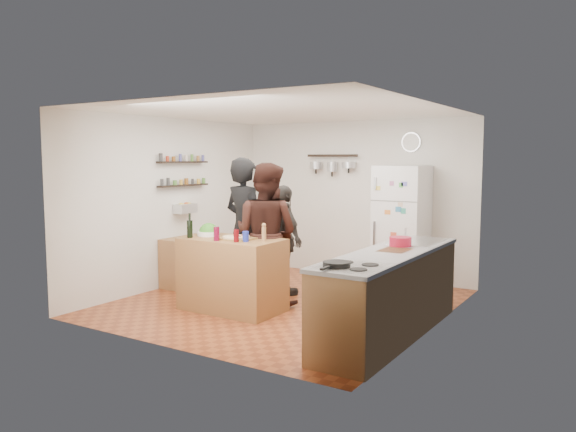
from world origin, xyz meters
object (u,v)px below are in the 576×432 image
Objects in this scene: salad_bowl at (209,233)px; skillet at (336,264)px; side_table at (190,262)px; prep_island at (232,274)px; fridge at (402,227)px; salt_canister at (246,237)px; wall_clock at (411,142)px; pepper_mill at (264,234)px; red_bowl at (400,242)px; wine_bottle at (190,229)px; person_back at (283,240)px; person_left at (245,229)px; counter_run at (390,295)px; person_center at (266,234)px.

salad_bowl is 1.16× the size of skillet.
prep_island is at bearing -27.81° from side_table.
salad_bowl is 0.16× the size of fridge.
salt_canister is 0.42× the size of wall_clock.
red_bowl is (1.57, 0.45, -0.02)m from pepper_mill.
wine_bottle is 2.62m from red_bowl.
prep_island is 4.23× the size of salad_bowl.
wall_clock is at bearing -97.41° from person_back.
skillet is at bearing 156.56° from person_left.
wall_clock is at bearing 100.00° from skillet.
prep_island is 2.07m from counter_run.
person_center reaches higher than pepper_mill.
wine_bottle is at bearing -164.10° from red_bowl.
red_bowl reaches higher than side_table.
salt_canister is at bearing -109.75° from wall_clock.
wine_bottle is at bearing -121.79° from wall_clock.
pepper_mill is at bearing 6.34° from prep_island.
person_left is 1.04× the size of person_center.
red_bowl is at bearing -170.09° from person_left.
wine_bottle is 1.40m from person_back.
pepper_mill reaches higher than red_bowl.
person_back is 0.58× the size of counter_run.
salt_canister reaches higher than skillet.
wine_bottle is at bearing -172.87° from salt_canister.
red_bowl is 3.45m from side_table.
person_back is at bearing 154.43° from counter_run.
person_center reaches higher than skillet.
counter_run is 3.29× the size of side_table.
counter_run is at bearing -74.08° from wall_clock.
fridge is (1.32, 2.38, 0.45)m from prep_island.
side_table is at bearing -148.39° from fridge.
red_bowl reaches higher than salad_bowl.
wine_bottle is 0.08× the size of counter_run.
red_bowl is (1.91, -0.52, 0.20)m from person_back.
person_back reaches higher than salt_canister.
person_left is at bearing -125.75° from wall_clock.
salad_bowl is 3.40m from wall_clock.
wine_bottle is 0.12× the size of person_center.
wine_bottle is 0.74× the size of wall_clock.
fridge is 2.25× the size of side_table.
person_left is 0.59m from person_back.
salad_bowl is 2.48m from red_bowl.
pepper_mill is (0.45, 0.05, 0.54)m from prep_island.
prep_island is at bearing -166.16° from red_bowl.
fridge is (1.82, 2.60, -0.12)m from wine_bottle.
person_back is (0.11, 1.02, 0.31)m from prep_island.
person_back is (-0.34, 0.97, -0.23)m from pepper_mill.
person_left is at bearing 167.85° from counter_run.
prep_island is 1.56m from side_table.
person_center is 1.96m from counter_run.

